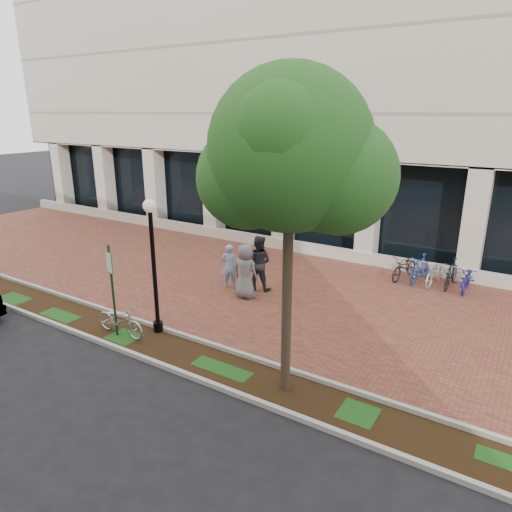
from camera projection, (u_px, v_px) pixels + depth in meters
The scene contains 14 objects.
ground at pixel (266, 287), 16.50m from camera, with size 120.00×120.00×0.00m, color black.
brick_plaza at pixel (266, 287), 16.50m from camera, with size 40.00×9.00×0.01m, color brown.
planting_strip at pixel (165, 348), 12.26m from camera, with size 40.00×1.50×0.01m, color black.
curb_plaza_side at pixel (184, 335), 12.85m from camera, with size 40.00×0.12×0.12m, color #A8A89E.
curb_street_side at pixel (145, 359), 11.64m from camera, with size 40.00×0.12×0.12m, color #A8A89E.
near_office_building at pixel (379, 24), 21.88m from camera, with size 40.00×12.12×16.00m.
parking_sign at pixel (111, 280), 12.45m from camera, with size 0.34×0.07×2.68m.
lamppost at pixel (153, 259), 12.56m from camera, with size 0.36×0.36×3.88m.
street_tree at pixel (293, 161), 8.92m from camera, with size 3.93×3.28×7.02m.
locked_bicycle at pixel (120, 320), 12.88m from camera, with size 0.60×1.72×0.91m, color #B8B9BD.
pedestrian_left at pixel (229, 266), 16.24m from camera, with size 0.59×0.39×1.63m, color #869EC8.
pedestrian_mid at pixel (258, 263), 16.06m from camera, with size 0.96×0.75×1.98m, color #28272C.
pedestrian_right at pixel (245, 271), 15.36m from camera, with size 0.92×0.60×1.89m, color slate.
bike_rack_cluster at pixel (435, 272), 16.65m from camera, with size 3.01×1.87×1.04m.
Camera 1 is at (7.87, -13.20, 6.11)m, focal length 32.00 mm.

